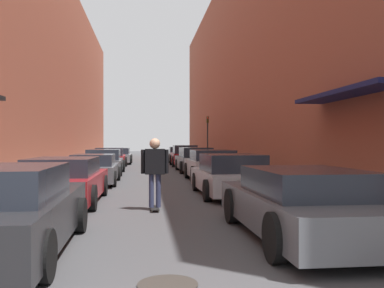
% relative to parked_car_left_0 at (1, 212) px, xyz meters
% --- Properties ---
extents(ground, '(112.18, 112.18, 0.00)m').
position_rel_parked_car_left_0_xyz_m(ground, '(2.42, 15.55, -0.63)').
color(ground, '#424244').
extents(curb_strip_left, '(1.80, 50.99, 0.12)m').
position_rel_parked_car_left_0_xyz_m(curb_strip_left, '(-1.92, 20.65, -0.57)').
color(curb_strip_left, gray).
rests_on(curb_strip_left, ground).
extents(curb_strip_right, '(1.80, 50.99, 0.12)m').
position_rel_parked_car_left_0_xyz_m(curb_strip_right, '(6.77, 20.65, -0.57)').
color(curb_strip_right, gray).
rests_on(curb_strip_right, ground).
extents(building_row_left, '(4.90, 50.99, 12.50)m').
position_rel_parked_car_left_0_xyz_m(building_row_left, '(-4.82, 20.65, 5.62)').
color(building_row_left, brown).
rests_on(building_row_left, ground).
extents(building_row_right, '(4.90, 50.99, 13.52)m').
position_rel_parked_car_left_0_xyz_m(building_row_right, '(9.67, 20.65, 6.13)').
color(building_row_right, brown).
rests_on(building_row_right, ground).
extents(parked_car_left_0, '(2.02, 4.57, 1.30)m').
position_rel_parked_car_left_0_xyz_m(parked_car_left_0, '(0.00, 0.00, 0.00)').
color(parked_car_left_0, '#232326').
rests_on(parked_car_left_0, ground).
extents(parked_car_left_1, '(1.97, 4.75, 1.23)m').
position_rel_parked_car_left_0_xyz_m(parked_car_left_1, '(-0.05, 5.28, -0.03)').
color(parked_car_left_1, maroon).
rests_on(parked_car_left_1, ground).
extents(parked_car_left_2, '(1.87, 4.30, 1.17)m').
position_rel_parked_car_left_0_xyz_m(parked_car_left_2, '(0.12, 10.64, -0.06)').
color(parked_car_left_2, '#515459').
rests_on(parked_car_left_2, ground).
extents(parked_car_left_3, '(1.94, 4.72, 1.27)m').
position_rel_parked_car_left_0_xyz_m(parked_car_left_3, '(0.04, 15.73, -0.01)').
color(parked_car_left_3, '#515459').
rests_on(parked_car_left_3, ground).
extents(parked_car_left_4, '(2.01, 4.54, 1.28)m').
position_rel_parked_car_left_0_xyz_m(parked_car_left_4, '(-0.08, 21.02, -0.01)').
color(parked_car_left_4, maroon).
rests_on(parked_car_left_4, ground).
extents(parked_car_left_5, '(2.05, 4.01, 1.20)m').
position_rel_parked_car_left_0_xyz_m(parked_car_left_5, '(0.13, 26.02, -0.04)').
color(parked_car_left_5, gray).
rests_on(parked_car_left_5, ground).
extents(parked_car_right_0, '(2.00, 4.71, 1.19)m').
position_rel_parked_car_left_0_xyz_m(parked_car_right_0, '(4.74, 0.53, -0.03)').
color(parked_car_right_0, '#515459').
rests_on(parked_car_right_0, ground).
extents(parked_car_right_1, '(2.03, 4.24, 1.27)m').
position_rel_parked_car_left_0_xyz_m(parked_car_right_1, '(4.73, 6.44, -0.02)').
color(parked_car_right_1, '#B7B7BC').
rests_on(parked_car_right_1, ground).
extents(parked_car_right_2, '(2.02, 4.17, 1.31)m').
position_rel_parked_car_left_0_xyz_m(parked_car_right_2, '(4.92, 11.43, 0.02)').
color(parked_car_right_2, '#B7B7BC').
rests_on(parked_car_right_2, ground).
extents(parked_car_right_3, '(1.93, 4.73, 1.35)m').
position_rel_parked_car_left_0_xyz_m(parked_car_right_3, '(4.88, 16.97, 0.02)').
color(parked_car_right_3, '#515459').
rests_on(parked_car_right_3, ground).
extents(parked_car_right_4, '(1.88, 4.22, 1.43)m').
position_rel_parked_car_left_0_xyz_m(parked_car_right_4, '(4.85, 22.82, 0.06)').
color(parked_car_right_4, maroon).
rests_on(parked_car_right_4, ground).
extents(parked_car_right_5, '(1.93, 4.33, 1.25)m').
position_rel_parked_car_left_0_xyz_m(parked_car_right_5, '(4.93, 28.40, -0.03)').
color(parked_car_right_5, gray).
rests_on(parked_car_right_5, ground).
extents(skateboarder, '(0.66, 0.78, 1.73)m').
position_rel_parked_car_left_0_xyz_m(skateboarder, '(2.33, 3.82, 0.44)').
color(skateboarder, black).
rests_on(skateboarder, ground).
extents(manhole_cover, '(0.70, 0.70, 0.02)m').
position_rel_parked_car_left_0_xyz_m(manhole_cover, '(2.34, -1.59, -0.62)').
color(manhole_cover, '#332D28').
rests_on(manhole_cover, ground).
extents(traffic_light, '(0.16, 0.22, 3.31)m').
position_rel_parked_car_left_0_xyz_m(traffic_light, '(6.48, 23.07, 1.55)').
color(traffic_light, '#2D2D2D').
rests_on(traffic_light, curb_strip_right).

